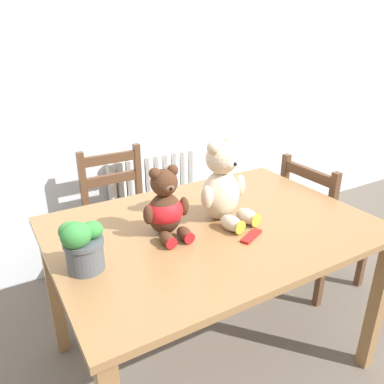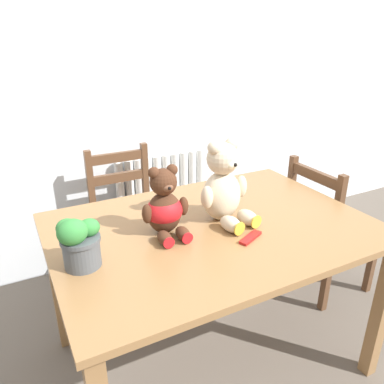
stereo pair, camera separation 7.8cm
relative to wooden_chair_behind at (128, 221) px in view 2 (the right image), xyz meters
The scene contains 9 objects.
wall_back 0.93m from the wooden_chair_behind, 68.18° to the left, with size 8.00×0.04×2.60m, color silver.
radiator 0.48m from the wooden_chair_behind, 38.25° to the left, with size 0.71×0.10×0.77m.
dining_table 0.87m from the wooden_chair_behind, 80.08° to the right, with size 1.41×0.99×0.78m.
wooden_chair_behind is the anchor object (origin of this frame).
wooden_chair_side 1.26m from the wooden_chair_behind, 30.03° to the right, with size 0.44×0.42×0.88m.
teddy_bear_left 0.90m from the wooden_chair_behind, 95.22° to the right, with size 0.21×0.21×0.30m.
teddy_bear_right 0.95m from the wooden_chair_behind, 74.84° to the right, with size 0.27×0.28×0.38m.
potted_plant 1.07m from the wooden_chair_behind, 117.09° to the right, with size 0.16×0.15×0.21m.
chocolate_bar 1.08m from the wooden_chair_behind, 77.55° to the right, with size 0.13×0.04×0.01m, color red.
Camera 2 is at (-0.77, -0.78, 1.57)m, focal length 35.00 mm.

